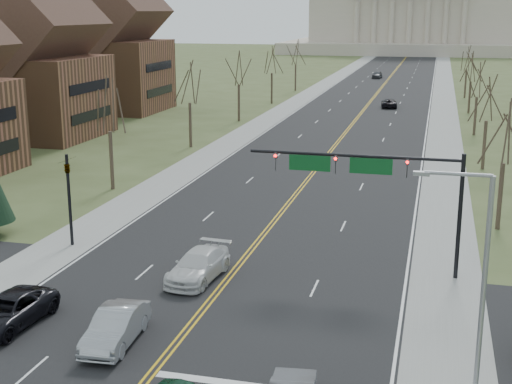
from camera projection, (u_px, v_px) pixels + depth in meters
The scene contains 29 objects.
ground at pixel (161, 362), 30.76m from camera, with size 600.00×600.00×0.00m, color #435028.
road at pixel (378, 92), 134.08m from camera, with size 20.00×380.00×0.01m, color black.
cross_road at pixel (205, 308), 36.40m from camera, with size 120.00×14.00×0.01m, color black.
sidewalk_left at pixel (315, 90), 136.95m from camera, with size 4.00×380.00×0.03m, color gray.
sidewalk_right at pixel (444, 94), 131.21m from camera, with size 4.00×380.00×0.03m, color gray.
center_line at pixel (378, 92), 134.08m from camera, with size 0.42×380.00×0.01m, color gold.
edge_line_left at pixel (327, 90), 136.42m from camera, with size 0.15×380.00×0.01m, color silver.
edge_line_right at pixel (432, 93), 131.74m from camera, with size 0.15×380.00×0.01m, color silver.
capitol at pixel (412, 13), 262.00m from camera, with size 90.00×60.00×50.00m.
signal_mast at pixel (370, 174), 40.24m from camera, with size 12.12×0.44×7.20m.
signal_left at pixel (69, 190), 45.28m from camera, with size 0.32×0.36×6.00m.
street_light at pixel (477, 275), 26.43m from camera, with size 2.90×0.25×9.07m.
tree_r_0 at pixel (505, 136), 47.99m from camera, with size 3.74×3.74×8.50m.
tree_l_0 at pixel (109, 108), 59.06m from camera, with size 3.96×3.96×9.00m.
tree_r_1 at pixel (488, 101), 66.77m from camera, with size 3.74×3.74×8.50m.
tree_l_1 at pixel (189, 85), 77.85m from camera, with size 3.96×3.96×9.00m.
tree_r_2 at pixel (478, 81), 85.56m from camera, with size 3.74×3.74×8.50m.
tree_l_2 at pixel (239, 70), 96.63m from camera, with size 3.96×3.96×9.00m.
tree_r_3 at pixel (472, 69), 104.34m from camera, with size 3.74×3.74×8.50m.
tree_l_3 at pixel (272, 61), 115.42m from camera, with size 3.96×3.96×9.00m.
tree_r_4 at pixel (467, 60), 123.13m from camera, with size 3.74×3.74×8.50m.
tree_l_4 at pixel (296, 54), 134.20m from camera, with size 3.96×3.96×9.00m.
bldg_left_mid at pixel (31, 65), 84.23m from camera, with size 15.10×14.28×20.75m.
bldg_left_far at pixel (105, 47), 107.01m from camera, with size 17.10×14.28×23.25m.
car_sb_inner_lead at pixel (116, 327), 32.28m from camera, with size 1.72×4.94×1.63m, color #9B9EA2.
car_sb_outer_lead at pixel (8, 311), 34.06m from camera, with size 2.56×5.56×1.55m, color black.
car_sb_inner_second at pixel (198, 265), 40.12m from camera, with size 2.25×5.54×1.61m, color silver.
car_far_nb at pixel (389, 103), 112.07m from camera, with size 2.30×4.99×1.39m, color black.
car_far_sb at pixel (377, 75), 161.05m from camera, with size 1.97×4.90×1.67m, color #4D5055.
Camera 1 is at (10.90, -26.13, 14.71)m, focal length 50.00 mm.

